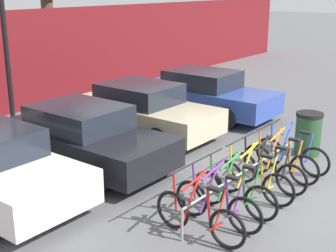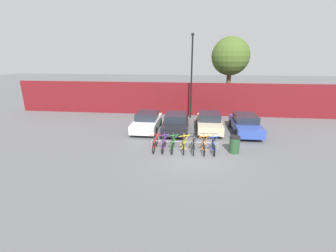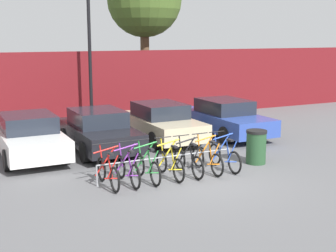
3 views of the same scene
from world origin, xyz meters
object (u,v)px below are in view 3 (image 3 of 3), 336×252
bicycle_yellow (170,164)px  car_blue (225,118)px  bicycle_purple (128,170)px  bicycle_green (147,167)px  bike_rack (167,159)px  tree_behind_hoarding (144,1)px  bicycle_orange (207,159)px  trash_bin (256,147)px  bicycle_black (188,162)px  bicycle_blue (224,157)px  car_white (29,136)px  car_beige (161,122)px  bicycle_red (108,172)px  car_black (99,131)px  lamp_post (89,29)px

bicycle_yellow → car_blue: bearing=42.1°
bicycle_purple → bicycle_green: bearing=1.4°
bike_rack → tree_behind_hoarding: (3.98, 10.62, 5.04)m
bicycle_purple → bicycle_orange: 2.44m
trash_bin → bicycle_black: bearing=-176.9°
bicycle_green → tree_behind_hoarding: (4.65, 10.77, 5.15)m
bicycle_blue → car_white: 6.22m
bicycle_blue → trash_bin: 1.24m
bicycle_purple → car_blue: bearing=36.8°
bicycle_purple → car_white: 4.30m
bicycle_black → car_beige: 4.43m
bicycle_red → bicycle_blue: (3.57, 0.00, 0.00)m
car_black → trash_bin: bearing=-43.7°
car_blue → trash_bin: car_blue is taller
car_white → car_black: 2.27m
bicycle_red → bicycle_green: size_ratio=1.00×
bicycle_green → car_blue: bearing=37.5°
bicycle_green → bike_rack: bearing=11.7°
bicycle_black → lamp_post: lamp_post is taller
bicycle_green → bicycle_black: size_ratio=1.00×
bicycle_yellow → bicycle_orange: (1.20, 0.00, 0.00)m
car_beige → bicycle_blue: bearing=-89.8°
bicycle_red → bicycle_green: same height
car_white → trash_bin: 7.14m
bicycle_red → lamp_post: size_ratio=0.23×
bike_rack → bicycle_purple: 1.25m
bike_rack → trash_bin: trash_bin is taller
bicycle_blue → car_beige: (-0.02, 4.26, 0.31)m
bicycle_red → trash_bin: bicycle_red is taller
bicycle_yellow → bicycle_orange: size_ratio=1.00×
bicycle_red → car_black: 3.91m
car_white → car_blue: 7.50m
bicycle_purple → trash_bin: bicycle_purple is taller
tree_behind_hoarding → bicycle_blue: bearing=-101.5°
bike_rack → bicycle_yellow: size_ratio=2.40×
bicycle_yellow → trash_bin: size_ratio=1.66×
bike_rack → trash_bin: bearing=-0.4°
car_white → car_black: bearing=-2.9°
bicycle_black → car_black: size_ratio=0.40×
car_white → tree_behind_hoarding: 10.97m
bicycle_yellow → bicycle_orange: same height
bicycle_red → car_black: car_black is taller
bicycle_black → car_beige: bearing=73.3°
bicycle_yellow → tree_behind_hoarding: bearing=69.6°
bicycle_green → car_white: 4.57m
bicycle_red → tree_behind_hoarding: 13.26m
trash_bin → bicycle_green: bearing=-178.0°
car_blue → trash_bin: (-1.43, -3.90, -0.17)m
bicycle_red → car_beige: size_ratio=0.40×
lamp_post → bicycle_orange: bearing=-83.3°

